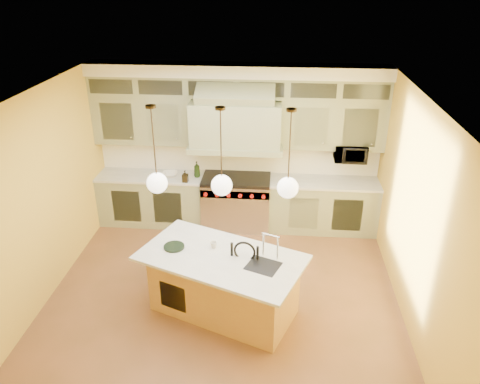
# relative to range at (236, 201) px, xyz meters

# --- Properties ---
(floor) EXTENTS (5.00, 5.00, 0.00)m
(floor) POSITION_rel_range_xyz_m (0.00, -2.14, -0.49)
(floor) COLOR brown
(floor) RESTS_ON ground
(ceiling) EXTENTS (5.00, 5.00, 0.00)m
(ceiling) POSITION_rel_range_xyz_m (0.00, -2.14, 2.41)
(ceiling) COLOR white
(ceiling) RESTS_ON wall_back
(wall_back) EXTENTS (5.00, 0.00, 5.00)m
(wall_back) POSITION_rel_range_xyz_m (0.00, 0.36, 0.96)
(wall_back) COLOR gold
(wall_back) RESTS_ON ground
(wall_front) EXTENTS (5.00, 0.00, 5.00)m
(wall_front) POSITION_rel_range_xyz_m (0.00, -4.64, 0.96)
(wall_front) COLOR gold
(wall_front) RESTS_ON ground
(wall_left) EXTENTS (0.00, 5.00, 5.00)m
(wall_left) POSITION_rel_range_xyz_m (-2.50, -2.14, 0.96)
(wall_left) COLOR gold
(wall_left) RESTS_ON ground
(wall_right) EXTENTS (0.00, 5.00, 5.00)m
(wall_right) POSITION_rel_range_xyz_m (2.50, -2.14, 0.96)
(wall_right) COLOR gold
(wall_right) RESTS_ON ground
(back_cabinetry) EXTENTS (5.00, 0.77, 2.90)m
(back_cabinetry) POSITION_rel_range_xyz_m (0.00, 0.09, 0.94)
(back_cabinetry) COLOR gray
(back_cabinetry) RESTS_ON floor
(range) EXTENTS (1.20, 0.74, 0.96)m
(range) POSITION_rel_range_xyz_m (0.00, 0.00, 0.00)
(range) COLOR silver
(range) RESTS_ON floor
(kitchen_island) EXTENTS (2.38, 1.84, 1.35)m
(kitchen_island) POSITION_rel_range_xyz_m (0.05, -2.40, -0.01)
(kitchen_island) COLOR #B07D3E
(kitchen_island) RESTS_ON floor
(counter_stool) EXTENTS (0.46, 0.46, 1.15)m
(counter_stool) POSITION_rel_range_xyz_m (0.31, -2.57, 0.17)
(counter_stool) COLOR black
(counter_stool) RESTS_ON floor
(microwave) EXTENTS (0.54, 0.37, 0.30)m
(microwave) POSITION_rel_range_xyz_m (1.95, 0.11, 0.96)
(microwave) COLOR black
(microwave) RESTS_ON back_cabinetry
(oil_bottle_a) EXTENTS (0.12, 0.12, 0.29)m
(oil_bottle_a) POSITION_rel_range_xyz_m (-0.70, 0.01, 0.60)
(oil_bottle_a) COLOR black
(oil_bottle_a) RESTS_ON back_cabinetry
(oil_bottle_b) EXTENTS (0.10, 0.10, 0.21)m
(oil_bottle_b) POSITION_rel_range_xyz_m (-0.87, -0.22, 0.56)
(oil_bottle_b) COLOR black
(oil_bottle_b) RESTS_ON back_cabinetry
(fruit_bowl) EXTENTS (0.30, 0.30, 0.07)m
(fruit_bowl) POSITION_rel_range_xyz_m (-1.19, 0.01, 0.49)
(fruit_bowl) COLOR white
(fruit_bowl) RESTS_ON back_cabinetry
(cup) EXTENTS (0.10, 0.10, 0.08)m
(cup) POSITION_rel_range_xyz_m (-0.10, -2.24, 0.48)
(cup) COLOR beige
(cup) RESTS_ON kitchen_island
(pendant_left) EXTENTS (0.26, 0.26, 1.11)m
(pendant_left) POSITION_rel_range_xyz_m (-0.75, -2.39, 1.46)
(pendant_left) COLOR #2D2319
(pendant_left) RESTS_ON ceiling
(pendant_center) EXTENTS (0.26, 0.26, 1.11)m
(pendant_center) POSITION_rel_range_xyz_m (0.05, -2.39, 1.46)
(pendant_center) COLOR #2D2319
(pendant_center) RESTS_ON ceiling
(pendant_right) EXTENTS (0.26, 0.26, 1.11)m
(pendant_right) POSITION_rel_range_xyz_m (0.85, -2.39, 1.46)
(pendant_right) COLOR #2D2319
(pendant_right) RESTS_ON ceiling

